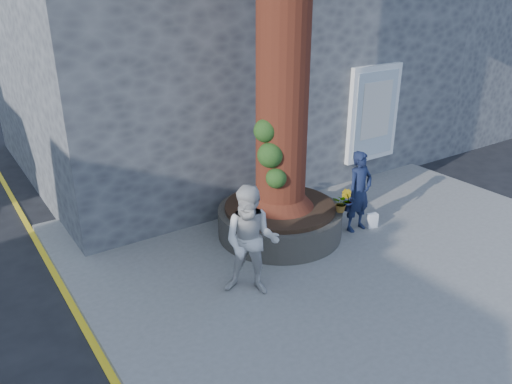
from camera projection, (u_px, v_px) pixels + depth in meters
ground at (315, 306)px, 7.53m from camera, size 120.00×120.00×0.00m
pavement at (343, 248)px, 9.04m from camera, size 9.00×8.00×0.12m
yellow_line at (94, 345)px, 6.72m from camera, size 0.10×30.00×0.01m
stone_shop at (216, 37)px, 13.06m from camera, size 10.30×8.30×6.30m
neighbour_shop at (417, 28)px, 17.24m from camera, size 6.00×8.00×6.00m
planter at (280, 220)px, 9.31m from camera, size 2.30×2.30×0.60m
man at (359, 192)px, 9.30m from camera, size 0.58×0.40×1.56m
woman at (251, 242)px, 7.34m from camera, size 1.07×1.06×1.74m
shopping_bag at (372, 221)px, 9.62m from camera, size 0.22×0.17×0.28m
plant_a at (269, 191)px, 9.27m from camera, size 0.25×0.25×0.40m
plant_b at (347, 200)px, 8.90m from camera, size 0.25×0.25×0.39m
plant_c at (272, 179)px, 9.93m from camera, size 0.24×0.24×0.32m
plant_d at (342, 204)px, 8.85m from camera, size 0.34×0.36×0.33m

